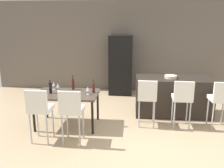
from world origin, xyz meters
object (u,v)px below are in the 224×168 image
object	(u,v)px
kitchen_island	(173,96)
wine_glass_far	(88,89)
wine_bottle_inner	(94,88)
fruit_bowl	(171,77)
wine_bottle_end	(50,88)
dining_chair_near	(39,107)
wine_glass_right	(54,84)
wine_glass_middle	(58,85)
dining_table	(67,96)
wine_bottle_left	(73,84)
bar_chair_middle	(183,97)
bar_chair_left	(147,96)
potted_plant	(201,85)
refrigerator	(121,65)
dining_chair_far	(71,108)
bar_chair_right	(221,97)

from	to	relation	value
kitchen_island	wine_glass_far	distance (m)	2.20
wine_bottle_inner	fruit_bowl	distance (m)	1.91
wine_bottle_inner	wine_bottle_end	bearing A→B (deg)	-173.05
dining_chair_near	wine_glass_right	bearing A→B (deg)	93.37
wine_glass_middle	wine_bottle_inner	bearing A→B (deg)	-6.18
dining_table	wine_bottle_left	xyz separation A→B (m)	(0.07, 0.31, 0.20)
kitchen_island	wine_glass_far	size ratio (longest dim) A/B	10.36
dining_chair_near	wine_bottle_left	xyz separation A→B (m)	(0.37, 1.11, 0.17)
dining_table	wine_glass_middle	distance (m)	0.35
dining_table	bar_chair_middle	bearing A→B (deg)	2.32
dining_table	bar_chair_left	bearing A→B (deg)	3.33
wine_bottle_left	wine_glass_far	world-z (taller)	wine_bottle_left
wine_glass_far	dining_table	bearing A→B (deg)	173.01
potted_plant	wine_glass_far	bearing A→B (deg)	-139.29
wine_glass_middle	dining_table	bearing A→B (deg)	-34.89
dining_table	refrigerator	xyz separation A→B (m)	(1.03, 2.61, 0.25)
wine_bottle_left	wine_glass_far	size ratio (longest dim) A/B	1.91
kitchen_island	wine_glass_far	xyz separation A→B (m)	(-1.94, -0.95, 0.40)
kitchen_island	dining_chair_near	bearing A→B (deg)	-147.99
wine_bottle_end	wine_glass_middle	world-z (taller)	wine_bottle_end
kitchen_island	wine_glass_right	bearing A→B (deg)	-167.22
dining_chair_far	wine_bottle_inner	size ratio (longest dim) A/B	3.40
dining_chair_near	wine_glass_far	world-z (taller)	dining_chair_near
dining_table	wine_bottle_inner	world-z (taller)	wine_bottle_inner
bar_chair_right	wine_bottle_end	world-z (taller)	bar_chair_right
dining_table	potted_plant	xyz separation A→B (m)	(3.56, 2.60, -0.34)
dining_chair_near	wine_glass_far	size ratio (longest dim) A/B	6.03
wine_bottle_left	wine_glass_middle	world-z (taller)	wine_bottle_left
bar_chair_left	wine_bottle_left	xyz separation A→B (m)	(-1.66, 0.21, 0.17)
wine_bottle_left	wine_bottle_inner	distance (m)	0.55
wine_glass_far	fruit_bowl	xyz separation A→B (m)	(1.85, 0.91, 0.09)
bar_chair_left	wine_bottle_end	bearing A→B (deg)	-176.37
wine_bottle_left	wine_glass_far	distance (m)	0.54
bar_chair_right	wine_bottle_end	bearing A→B (deg)	-177.91
bar_chair_left	wine_bottle_end	distance (m)	2.08
wine_glass_right	refrigerator	world-z (taller)	refrigerator
dining_table	bar_chair_right	bearing A→B (deg)	1.76
bar_chair_left	bar_chair_right	world-z (taller)	same
bar_chair_right	dining_chair_far	xyz separation A→B (m)	(-2.95, -0.90, 0.00)
wine_bottle_end	wine_glass_middle	xyz separation A→B (m)	(0.10, 0.20, 0.00)
wine_bottle_inner	wine_glass_middle	world-z (taller)	wine_bottle_inner
wine_bottle_inner	fruit_bowl	xyz separation A→B (m)	(1.75, 0.77, 0.10)
bar_chair_right	wine_glass_right	size ratio (longest dim) A/B	6.03
fruit_bowl	wine_bottle_end	bearing A→B (deg)	-161.65
bar_chair_middle	dining_table	bearing A→B (deg)	-177.68
wine_glass_middle	wine_glass_right	xyz separation A→B (m)	(-0.12, 0.10, 0.00)
dining_chair_far	wine_bottle_left	size ratio (longest dim) A/B	3.15
wine_glass_right	wine_glass_middle	bearing A→B (deg)	-37.75
bar_chair_middle	fruit_bowl	xyz separation A→B (m)	(-0.15, 0.75, 0.26)
kitchen_island	bar_chair_middle	bearing A→B (deg)	-85.44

